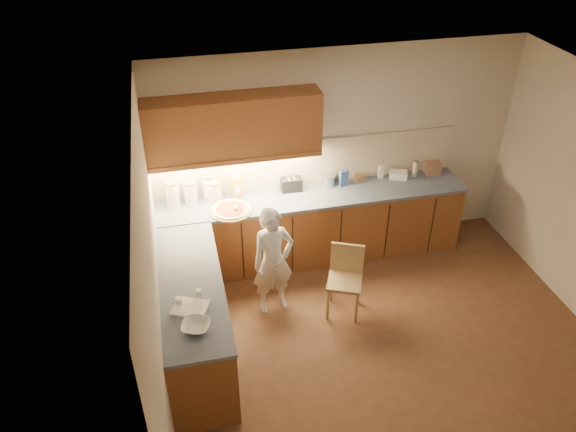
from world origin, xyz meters
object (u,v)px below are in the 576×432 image
object	(u,v)px
pizza_on_board	(231,210)
toaster	(291,184)
wooden_chair	(345,275)
child	(273,261)
oil_jug	(237,186)

from	to	relation	value
pizza_on_board	toaster	xyz separation A→B (m)	(0.78, 0.31, 0.06)
wooden_chair	toaster	world-z (taller)	toaster
child	oil_jug	bearing A→B (deg)	92.09
pizza_on_board	wooden_chair	distance (m)	1.49
wooden_chair	oil_jug	distance (m)	1.65
child	wooden_chair	size ratio (longest dim) A/B	1.59
pizza_on_board	oil_jug	bearing A→B (deg)	67.74
toaster	pizza_on_board	bearing A→B (deg)	-157.59
child	wooden_chair	world-z (taller)	child
child	toaster	world-z (taller)	child
wooden_chair	oil_jug	bearing A→B (deg)	154.29
child	oil_jug	world-z (taller)	child
wooden_chair	toaster	xyz separation A→B (m)	(-0.34, 1.18, 0.52)
wooden_chair	toaster	size ratio (longest dim) A/B	3.23
oil_jug	toaster	xyz separation A→B (m)	(0.66, 0.01, -0.07)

